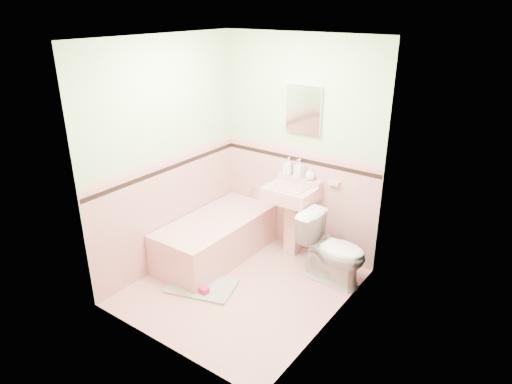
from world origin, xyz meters
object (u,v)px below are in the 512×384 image
Objects in this scene: sink at (290,222)px; shoe at (202,289)px; bucket at (322,256)px; soap_bottle_left at (289,166)px; medicine_cabinet at (304,110)px; soap_bottle_mid at (299,168)px; soap_bottle_right at (310,174)px; toilet at (333,250)px; bathtub at (216,239)px.

sink is 5.39× the size of shoe.
shoe is at bearing -123.14° from bucket.
soap_bottle_left is at bearing 160.39° from bucket.
soap_bottle_left is at bearing -168.67° from medicine_cabinet.
soap_bottle_left is at bearing 129.74° from sink.
soap_bottle_mid reaches higher than bucket.
soap_bottle_right is 0.20× the size of toilet.
soap_bottle_right is 0.90× the size of shoe.
medicine_cabinet is at bearing 83.98° from shoe.
medicine_cabinet is 0.69m from soap_bottle_left.
soap_bottle_mid reaches higher than sink.
bathtub is 1.73× the size of sink.
bathtub is at bearing -138.95° from soap_bottle_right.
shoe is (-0.45, -1.38, -0.94)m from soap_bottle_right.
soap_bottle_left is (-0.15, -0.03, -0.67)m from medicine_cabinet.
sink is 1.64× the size of medicine_cabinet.
soap_bottle_left is 1.10m from toilet.
sink reaches higher than shoe.
toilet reaches higher than bathtub.
toilet is at bearing 52.61° from shoe.
soap_bottle_left reaches higher than bucket.
medicine_cabinet reaches higher than bucket.
soap_bottle_left is at bearing 53.24° from bathtub.
bucket is 1.40m from shoe.
sink is 0.54m from bucket.
medicine_cabinet reaches higher than soap_bottle_right.
soap_bottle_right is at bearing -12.49° from medicine_cabinet.
soap_bottle_mid is 1.72m from shoe.
sink is at bearing -126.96° from soap_bottle_right.
soap_bottle_right is 0.94m from bucket.
bucket is at bearing -24.90° from soap_bottle_mid.
sink is 1.30m from shoe.
shoe is at bearing 139.41° from toilet.
soap_bottle_mid is at bearing 93.02° from sink.
soap_bottle_mid is (-0.01, 0.18, 0.60)m from sink.
bathtub is 10.32× the size of soap_bottle_right.
shoe is at bearing -107.83° from soap_bottle_right.
medicine_cabinet reaches higher than shoe.
medicine_cabinet is (0.00, 0.21, 1.27)m from sink.
soap_bottle_right is 1.73m from shoe.
soap_bottle_mid reaches higher than toilet.
soap_bottle_left reaches higher than sink.
bathtub reaches higher than shoe.
soap_bottle_left is 0.29m from soap_bottle_right.
bucket is at bearing -4.42° from sink.
soap_bottle_right reaches higher than bucket.
bucket is (0.60, -0.22, -0.89)m from soap_bottle_left.
shoe is at bearing -102.36° from medicine_cabinet.
toilet is (0.52, -0.38, -0.63)m from soap_bottle_right.
soap_bottle_left is 1.31× the size of shoe.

